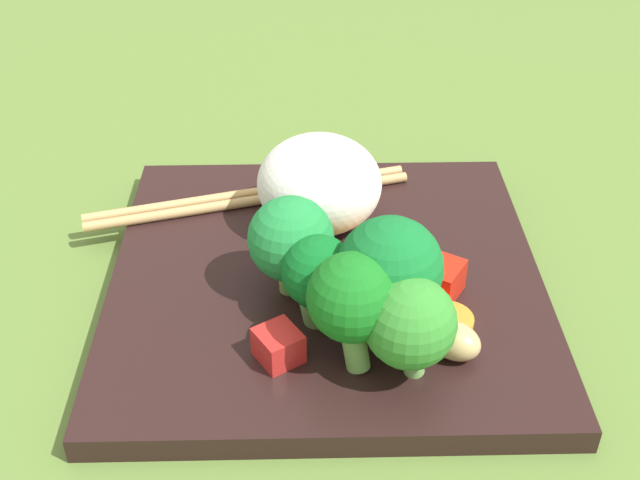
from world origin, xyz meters
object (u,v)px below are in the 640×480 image
object	(u,v)px
square_plate	(326,281)
chopstick_pair	(250,197)
broccoli_floret_5	(390,271)
carrot_slice_3	(447,321)
rice_mound	(315,184)

from	to	relation	value
square_plate	chopstick_pair	distance (cm)	8.95
broccoli_floret_5	chopstick_pair	world-z (taller)	broccoli_floret_5
chopstick_pair	square_plate	bearing A→B (deg)	107.01
carrot_slice_3	broccoli_floret_5	bearing A→B (deg)	100.14
square_plate	broccoli_floret_5	bearing A→B (deg)	-154.79
square_plate	broccoli_floret_5	world-z (taller)	broccoli_floret_5
square_plate	broccoli_floret_5	xyz separation A→B (cm)	(-5.63, -2.65, 4.96)
square_plate	chopstick_pair	size ratio (longest dim) A/B	1.17
broccoli_floret_5	chopstick_pair	bearing A→B (deg)	27.29
rice_mound	broccoli_floret_5	bearing A→B (deg)	-164.58
broccoli_floret_5	rice_mound	bearing A→B (deg)	15.42
square_plate	carrot_slice_3	size ratio (longest dim) A/B	8.64
rice_mound	carrot_slice_3	distance (cm)	12.03
broccoli_floret_5	chopstick_pair	xyz separation A→B (cm)	(13.43, 6.93, -3.92)
rice_mound	chopstick_pair	bearing A→B (deg)	54.19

